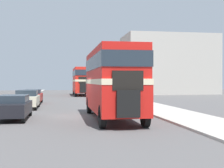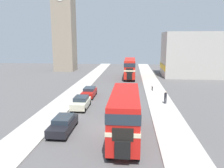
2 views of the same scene
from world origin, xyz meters
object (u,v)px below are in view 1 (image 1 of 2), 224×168
Objects in this scene: double_decker_bus at (112,78)px; car_parked_mid at (27,99)px; bus_distant at (81,79)px; bicycle_on_pavement at (120,96)px; car_parked_far at (33,96)px; pedestrian_walking at (146,93)px; car_parked_near at (13,107)px.

double_decker_bus is 10.11m from car_parked_mid.
bus_distant is 13.49m from bicycle_on_pavement.
car_parked_far is (-0.08, 5.91, -0.04)m from car_parked_mid.
double_decker_bus reaches higher than car_parked_far.
bus_distant is 21.53m from pedestrian_walking.
car_parked_mid is (-5.96, -23.68, -1.82)m from bus_distant.
car_parked_near is at bearing -89.80° from car_parked_far.
car_parked_near reaches higher than bicycle_on_pavement.
bicycle_on_pavement is at bearing 47.71° from car_parked_mid.
pedestrian_walking is at bearing -15.65° from car_parked_far.
pedestrian_walking is (5.05, -20.87, -1.52)m from bus_distant.
car_parked_mid is at bearing -104.12° from bus_distant.
car_parked_near is 1.10× the size of car_parked_mid.
car_parked_near is 2.67× the size of pedestrian_walking.
double_decker_bus is 2.24× the size of car_parked_mid.
car_parked_near is 13.18m from car_parked_far.
bus_distant is 6.36× the size of pedestrian_walking.
pedestrian_walking is 0.98× the size of bicycle_on_pavement.
bus_distant is at bearing 107.60° from bicycle_on_pavement.
car_parked_mid reaches higher than car_parked_near.
double_decker_bus is 2.16× the size of car_parked_far.
car_parked_far is 11.27m from bicycle_on_pavement.
car_parked_far is (-5.92, 14.00, -1.71)m from double_decker_bus.
car_parked_far is 11.52m from pedestrian_walking.
double_decker_bus is 5.45× the size of pedestrian_walking.
car_parked_near is at bearing -100.95° from bus_distant.
bus_distant is (0.11, 31.76, 0.15)m from double_decker_bus.
bus_distant reaches higher than car_parked_near.
car_parked_mid is at bearing 125.87° from double_decker_bus.
double_decker_bus is 0.86× the size of bus_distant.
double_decker_bus is at bearing -102.26° from bicycle_on_pavement.
bicycle_on_pavement is (4.03, -12.70, -2.13)m from bus_distant.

